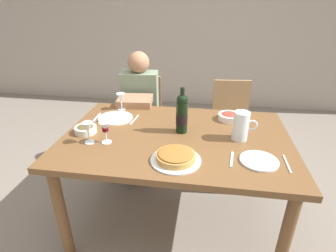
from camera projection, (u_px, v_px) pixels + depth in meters
ground_plane at (175, 219)px, 2.09m from camera, size 8.00×8.00×0.00m
back_wall at (199, 13)px, 3.84m from camera, size 8.00×0.10×2.80m
dining_table at (176, 147)px, 1.80m from camera, size 1.50×1.00×0.76m
wine_bottle at (182, 114)px, 1.75m from camera, size 0.08×0.08×0.32m
water_pitcher at (241, 127)px, 1.68m from camera, size 0.16×0.10×0.19m
baked_tart at (176, 157)px, 1.47m from camera, size 0.29×0.29×0.06m
salad_bowl at (230, 116)px, 1.98m from camera, size 0.17×0.17×0.05m
olive_bowl at (86, 129)px, 1.79m from camera, size 0.15×0.15×0.05m
wine_glass_left_diner at (88, 129)px, 1.63m from camera, size 0.07×0.07×0.14m
wine_glass_right_diner at (105, 128)px, 1.63m from camera, size 0.07×0.07×0.14m
wine_glass_centre at (121, 98)px, 2.13m from camera, size 0.07×0.07×0.14m
dinner_plate_left_setting at (259, 161)px, 1.47m from camera, size 0.21×0.21×0.01m
dinner_plate_right_setting at (115, 118)px, 2.00m from camera, size 0.26×0.26×0.01m
fork_left_setting at (232, 159)px, 1.50m from camera, size 0.03×0.16×0.00m
knife_left_setting at (287, 164)px, 1.46m from camera, size 0.01×0.18×0.00m
knife_right_setting at (135, 120)px, 1.98m from camera, size 0.02×0.18×0.00m
spoon_right_setting at (97, 117)px, 2.02m from camera, size 0.02×0.16×0.00m
chair_left at (143, 114)px, 2.76m from camera, size 0.44×0.44×0.87m
diner_left at (139, 112)px, 2.49m from camera, size 0.37×0.53×1.16m
chair_right at (231, 120)px, 2.63m from camera, size 0.44×0.44×0.87m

